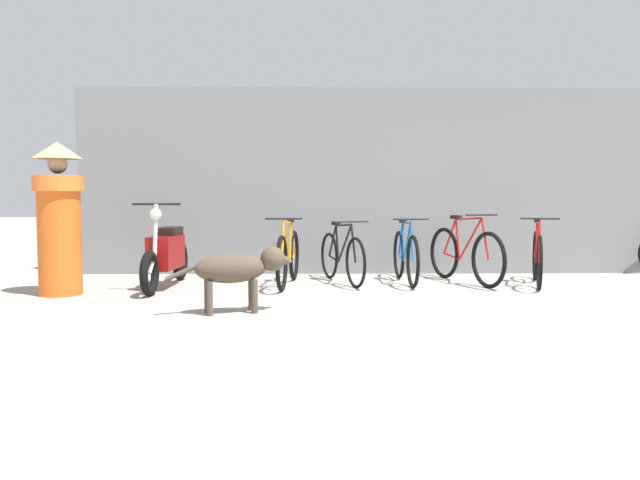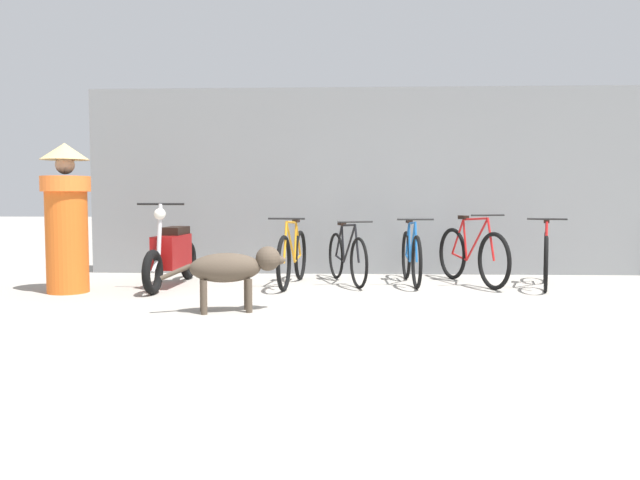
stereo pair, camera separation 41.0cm
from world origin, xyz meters
The scene contains 10 objects.
ground_plane centered at (0.00, 0.00, 0.00)m, with size 60.00×60.00×0.00m, color #9E998E.
shop_wall_back centered at (0.00, 3.48, 1.37)m, with size 9.38×0.20×2.73m.
bicycle_0 centered at (-1.57, 2.17, 0.36)m, with size 0.46×1.74×0.89m.
bicycle_1 centered at (-0.87, 2.39, 0.35)m, with size 0.59×1.57×0.84m.
bicycle_2 centered at (-0.02, 2.38, 0.36)m, with size 0.46×1.62×0.87m.
bicycle_3 centered at (0.76, 2.37, 0.38)m, with size 0.65×1.68×0.92m.
bicycle_4 centered at (1.65, 2.15, 0.37)m, with size 0.58×1.58×0.88m.
motorcycle centered at (-3.10, 2.00, 0.42)m, with size 0.58×1.91×1.07m.
stray_dog centered at (-1.99, 0.28, 0.44)m, with size 1.20×0.50×0.65m.
person_in_robes centered at (-4.19, 1.45, 0.92)m, with size 0.74×0.74×1.77m.
Camera 1 is at (-1.30, -5.81, 1.13)m, focal length 35.00 mm.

